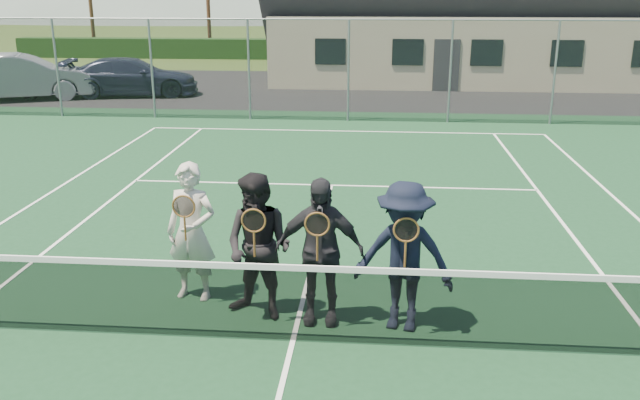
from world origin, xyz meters
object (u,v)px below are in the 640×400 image
at_px(car_b, 22,77).
at_px(car_c, 132,77).
at_px(player_b, 259,247).
at_px(car_a, 13,76).
at_px(player_d, 404,257).
at_px(player_c, 319,251).
at_px(tennis_net, 292,300).
at_px(player_a, 192,232).

distance_m(car_b, car_c, 3.79).
relative_size(car_c, player_b, 2.68).
bearing_deg(car_a, player_d, -124.03).
height_order(car_a, player_b, player_b).
height_order(car_a, player_c, player_c).
xyz_separation_m(player_b, player_d, (1.72, -0.16, -0.00)).
xyz_separation_m(player_c, player_d, (0.99, -0.10, -0.00)).
xyz_separation_m(car_a, tennis_net, (12.71, -17.57, -0.18)).
relative_size(car_b, player_b, 2.75).
distance_m(tennis_net, player_c, 0.71).
bearing_deg(car_b, player_d, -163.84).
height_order(car_c, tennis_net, car_c).
relative_size(car_a, car_b, 0.86).
relative_size(player_c, player_d, 1.00).
bearing_deg(player_c, car_a, 127.31).
bearing_deg(car_c, player_c, -164.63).
relative_size(car_c, tennis_net, 0.41).
relative_size(car_c, player_c, 2.68).
xyz_separation_m(tennis_net, player_b, (-0.48, 0.61, 0.38)).
height_order(car_a, player_a, player_a).
bearing_deg(car_c, player_a, -168.67).
height_order(player_b, player_c, same).
bearing_deg(tennis_net, car_c, 114.82).
distance_m(player_b, player_c, 0.74).
distance_m(player_c, player_d, 0.99).
xyz_separation_m(car_b, player_c, (12.10, -16.08, 0.11)).
distance_m(car_b, tennis_net, 20.42).
relative_size(player_a, player_c, 1.00).
xyz_separation_m(tennis_net, player_c, (0.26, 0.55, 0.38)).
bearing_deg(tennis_net, car_b, 125.48).
bearing_deg(car_c, tennis_net, -166.00).
bearing_deg(player_b, player_c, -4.64).
xyz_separation_m(player_a, player_b, (0.94, -0.44, -0.00)).
relative_size(car_b, player_d, 2.75).
bearing_deg(player_d, player_c, 174.12).
bearing_deg(car_c, player_b, -166.54).
bearing_deg(tennis_net, player_c, 64.83).
bearing_deg(car_b, player_c, -165.84).
height_order(tennis_net, player_d, player_d).
height_order(car_b, player_b, player_b).
relative_size(tennis_net, player_d, 6.49).
distance_m(car_a, player_a, 20.01).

